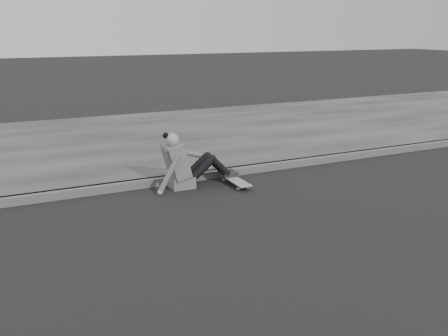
% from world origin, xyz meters
% --- Properties ---
extents(curb, '(24.00, 0.16, 0.12)m').
position_xyz_m(curb, '(0.00, 2.58, 0.06)').
color(curb, '#505050').
rests_on(curb, ground).
extents(sidewalk, '(24.00, 6.00, 0.12)m').
position_xyz_m(sidewalk, '(0.00, 5.60, 0.06)').
color(sidewalk, '#393939').
rests_on(sidewalk, ground).
extents(skateboard, '(0.20, 0.78, 0.09)m').
position_xyz_m(skateboard, '(-2.38, 2.07, 0.07)').
color(skateboard, gray).
rests_on(skateboard, ground).
extents(seated_woman, '(1.38, 0.46, 0.88)m').
position_xyz_m(seated_woman, '(-3.12, 2.32, 0.36)').
color(seated_woman, '#5B5B5E').
rests_on(seated_woman, ground).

